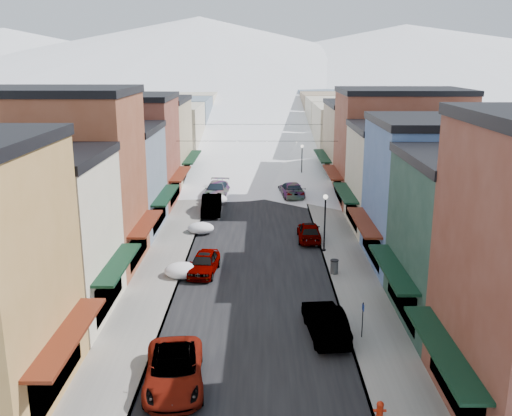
{
  "coord_description": "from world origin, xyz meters",
  "views": [
    {
      "loc": [
        0.38,
        -17.45,
        14.35
      ],
      "look_at": [
        0.0,
        26.57,
        2.74
      ],
      "focal_mm": 40.0,
      "sensor_mm": 36.0,
      "label": 1
    }
  ],
  "objects_px": {
    "car_silver_sedan": "(204,263)",
    "fire_hydrant": "(380,412)",
    "streetlamp_near": "(325,216)",
    "car_dark_hatch": "(212,205)",
    "car_white_suv": "(174,370)",
    "trash_can": "(334,267)",
    "car_green_sedan": "(325,321)"
  },
  "relations": [
    {
      "from": "trash_can",
      "to": "streetlamp_near",
      "type": "bearing_deg",
      "value": 92.21
    },
    {
      "from": "car_dark_hatch",
      "to": "trash_can",
      "type": "relative_size",
      "value": 5.38
    },
    {
      "from": "trash_can",
      "to": "streetlamp_near",
      "type": "height_order",
      "value": "streetlamp_near"
    },
    {
      "from": "car_silver_sedan",
      "to": "fire_hydrant",
      "type": "bearing_deg",
      "value": -56.37
    },
    {
      "from": "car_silver_sedan",
      "to": "car_green_sedan",
      "type": "height_order",
      "value": "car_green_sedan"
    },
    {
      "from": "car_white_suv",
      "to": "trash_can",
      "type": "height_order",
      "value": "car_white_suv"
    },
    {
      "from": "car_dark_hatch",
      "to": "fire_hydrant",
      "type": "relative_size",
      "value": 5.93
    },
    {
      "from": "car_dark_hatch",
      "to": "streetlamp_near",
      "type": "xyz_separation_m",
      "value": [
        9.5,
        -11.15,
        2.06
      ]
    },
    {
      "from": "car_silver_sedan",
      "to": "trash_can",
      "type": "relative_size",
      "value": 4.5
    },
    {
      "from": "fire_hydrant",
      "to": "streetlamp_near",
      "type": "relative_size",
      "value": 0.2
    },
    {
      "from": "car_white_suv",
      "to": "car_silver_sedan",
      "type": "height_order",
      "value": "car_white_suv"
    },
    {
      "from": "trash_can",
      "to": "streetlamp_near",
      "type": "xyz_separation_m",
      "value": [
        -0.18,
        4.77,
        2.28
      ]
    },
    {
      "from": "fire_hydrant",
      "to": "car_silver_sedan",
      "type": "bearing_deg",
      "value": 117.62
    },
    {
      "from": "car_green_sedan",
      "to": "trash_can",
      "type": "height_order",
      "value": "car_green_sedan"
    },
    {
      "from": "car_dark_hatch",
      "to": "fire_hydrant",
      "type": "bearing_deg",
      "value": -76.05
    },
    {
      "from": "car_silver_sedan",
      "to": "streetlamp_near",
      "type": "bearing_deg",
      "value": 32.89
    },
    {
      "from": "car_silver_sedan",
      "to": "fire_hydrant",
      "type": "xyz_separation_m",
      "value": [
        8.7,
        -16.62,
        -0.19
      ]
    },
    {
      "from": "car_silver_sedan",
      "to": "fire_hydrant",
      "type": "height_order",
      "value": "car_silver_sedan"
    },
    {
      "from": "car_white_suv",
      "to": "car_green_sedan",
      "type": "distance_m",
      "value": 8.81
    },
    {
      "from": "car_white_suv",
      "to": "trash_can",
      "type": "bearing_deg",
      "value": 50.19
    },
    {
      "from": "car_white_suv",
      "to": "streetlamp_near",
      "type": "distance_m",
      "value": 20.41
    },
    {
      "from": "fire_hydrant",
      "to": "streetlamp_near",
      "type": "xyz_separation_m",
      "value": [
        0.0,
        21.04,
        2.37
      ]
    },
    {
      "from": "car_white_suv",
      "to": "car_green_sedan",
      "type": "relative_size",
      "value": 1.12
    },
    {
      "from": "car_silver_sedan",
      "to": "car_dark_hatch",
      "type": "height_order",
      "value": "car_dark_hatch"
    },
    {
      "from": "car_silver_sedan",
      "to": "fire_hydrant",
      "type": "distance_m",
      "value": 18.76
    },
    {
      "from": "fire_hydrant",
      "to": "trash_can",
      "type": "bearing_deg",
      "value": 89.35
    },
    {
      "from": "car_green_sedan",
      "to": "car_white_suv",
      "type": "bearing_deg",
      "value": 27.74
    },
    {
      "from": "car_green_sedan",
      "to": "fire_hydrant",
      "type": "bearing_deg",
      "value": 94.26
    },
    {
      "from": "car_dark_hatch",
      "to": "streetlamp_near",
      "type": "bearing_deg",
      "value": -52.07
    },
    {
      "from": "car_green_sedan",
      "to": "trash_can",
      "type": "bearing_deg",
      "value": -106.22
    },
    {
      "from": "car_white_suv",
      "to": "fire_hydrant",
      "type": "distance_m",
      "value": 9.11
    },
    {
      "from": "car_dark_hatch",
      "to": "trash_can",
      "type": "xyz_separation_m",
      "value": [
        9.68,
        -15.92,
        -0.21
      ]
    }
  ]
}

